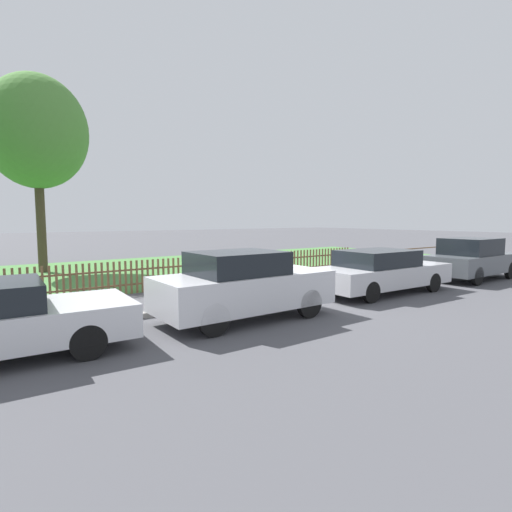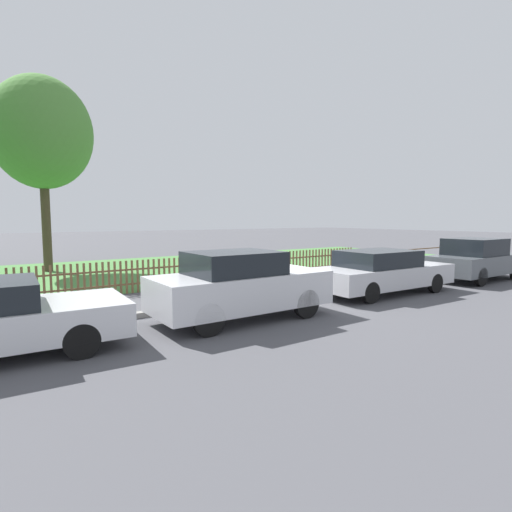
% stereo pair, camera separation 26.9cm
% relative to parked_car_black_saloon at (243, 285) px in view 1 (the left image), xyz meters
% --- Properties ---
extents(ground_plane, '(120.00, 120.00, 0.00)m').
position_rel_parked_car_black_saloon_xyz_m(ground_plane, '(1.68, 1.28, -0.76)').
color(ground_plane, '#4C4C51').
extents(kerb_stone, '(32.56, 0.20, 0.12)m').
position_rel_parked_car_black_saloon_xyz_m(kerb_stone, '(1.68, 1.38, -0.70)').
color(kerb_stone, gray).
rests_on(kerb_stone, ground).
extents(grass_strip, '(32.56, 10.20, 0.01)m').
position_rel_parked_car_black_saloon_xyz_m(grass_strip, '(1.68, 9.46, -0.76)').
color(grass_strip, '#477F3D').
rests_on(grass_strip, ground).
extents(park_fence, '(32.56, 0.05, 0.98)m').
position_rel_parked_car_black_saloon_xyz_m(park_fence, '(1.68, 4.37, -0.27)').
color(park_fence, brown).
rests_on(park_fence, ground).
extents(parked_car_black_saloon, '(3.94, 1.71, 1.50)m').
position_rel_parked_car_black_saloon_xyz_m(parked_car_black_saloon, '(0.00, 0.00, 0.00)').
color(parked_car_black_saloon, silver).
rests_on(parked_car_black_saloon, ground).
extents(parked_car_navy_estate, '(4.54, 1.81, 1.28)m').
position_rel_parked_car_black_saloon_xyz_m(parked_car_navy_estate, '(5.00, 0.23, -0.11)').
color(parked_car_navy_estate, '#BCBCC1').
rests_on(parked_car_navy_estate, ground).
extents(parked_car_red_compact, '(4.00, 1.72, 1.50)m').
position_rel_parked_car_black_saloon_xyz_m(parked_car_red_compact, '(9.87, 0.00, -0.01)').
color(parked_car_red_compact, '#51565B').
rests_on(parked_car_red_compact, ground).
extents(covered_motorcycle, '(1.82, 0.70, 1.07)m').
position_rel_parked_car_black_saloon_xyz_m(covered_motorcycle, '(1.45, 3.48, -0.12)').
color(covered_motorcycle, black).
rests_on(covered_motorcycle, ground).
extents(tree_behind_motorcycle, '(3.89, 3.89, 7.86)m').
position_rel_parked_car_black_saloon_xyz_m(tree_behind_motorcycle, '(-2.50, 11.12, 4.84)').
color(tree_behind_motorcycle, '#473828').
rests_on(tree_behind_motorcycle, ground).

